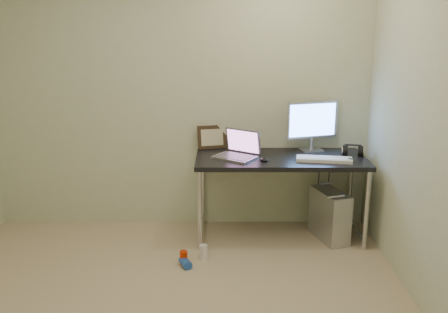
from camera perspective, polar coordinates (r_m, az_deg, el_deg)
wall_back at (r=4.62m, az=-5.13°, el=7.02°), size 3.50×0.02×2.50m
desk at (r=4.43m, az=6.48°, el=-1.10°), size 1.49×0.65×0.75m
tower_computer at (r=4.59m, az=11.97°, el=-6.58°), size 0.32×0.47×0.48m
cable_a at (r=4.83m, az=10.70°, el=-3.19°), size 0.01×0.16×0.69m
cable_b at (r=4.84m, az=11.78°, el=-3.47°), size 0.02×0.11×0.71m
can_red at (r=4.13m, az=-4.64°, el=-11.45°), size 0.07×0.07×0.11m
can_white at (r=4.20m, az=-2.35°, el=-10.83°), size 0.07×0.07×0.12m
can_blue at (r=4.09m, az=-4.44°, el=-12.01°), size 0.12×0.15×0.07m
laptop at (r=4.37m, az=1.62°, el=0.64°), size 0.44×0.42×0.24m
monitor at (r=4.61m, az=10.06°, el=3.89°), size 0.48×0.19×0.46m
keyboard at (r=4.34m, az=11.37°, el=-0.32°), size 0.49×0.23×0.03m
mouse_right at (r=4.35m, az=14.11°, el=-0.36°), size 0.11×0.14×0.04m
mouse_left at (r=4.28m, az=4.62°, el=-0.23°), size 0.08×0.12×0.04m
headphones at (r=4.59m, az=14.50°, el=0.58°), size 0.20×0.12×0.12m
picture_frame at (r=4.65m, az=-1.36°, el=2.23°), size 0.28×0.14×0.22m
webcam at (r=4.65m, az=1.48°, el=2.08°), size 0.05×0.04×0.13m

